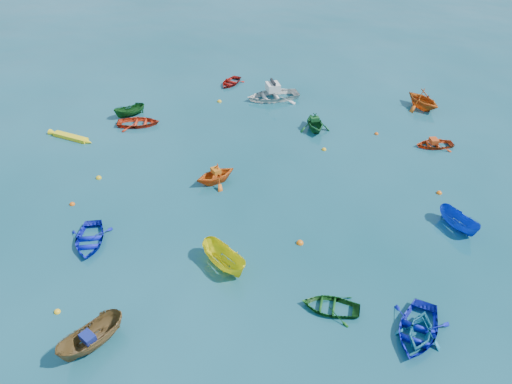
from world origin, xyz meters
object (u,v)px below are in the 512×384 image
at_px(kayak_yellow, 71,139).
at_px(dinghy_blue_sw, 90,243).
at_px(dinghy_blue_se, 416,334).
at_px(motorboat_white, 273,99).

bearing_deg(kayak_yellow, dinghy_blue_sw, -134.12).
distance_m(dinghy_blue_se, motorboat_white, 24.65).
bearing_deg(dinghy_blue_se, kayak_yellow, 165.82).
bearing_deg(dinghy_blue_se, dinghy_blue_sw, -174.38).
xyz_separation_m(dinghy_blue_sw, kayak_yellow, (-9.05, 8.12, 0.00)).
xyz_separation_m(dinghy_blue_se, motorboat_white, (-15.73, 18.98, 0.00)).
height_order(dinghy_blue_sw, kayak_yellow, dinghy_blue_sw).
bearing_deg(motorboat_white, kayak_yellow, -80.28).
bearing_deg(dinghy_blue_sw, kayak_yellow, 104.09).
relative_size(dinghy_blue_se, motorboat_white, 0.79).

